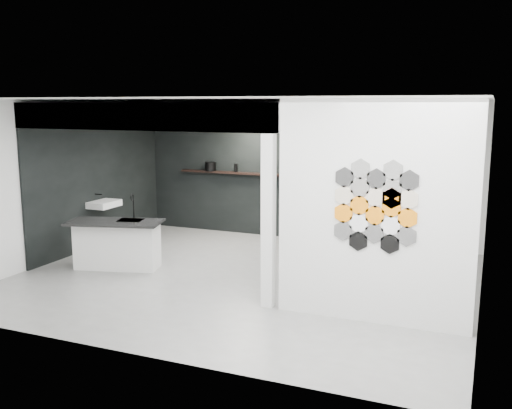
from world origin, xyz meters
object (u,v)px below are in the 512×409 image
object	(u,v)px
stockpot	(211,166)
kettle	(291,171)
partition_panel	(374,213)
bottle_dark	(236,168)
utensil_cup	(207,169)
glass_vase	(308,172)
wall_basin	(104,204)
glass_bowl	(308,173)
kitchen_island	(117,244)

from	to	relation	value
stockpot	kettle	xyz separation A→B (m)	(1.82, 0.00, -0.02)
partition_panel	bottle_dark	bearing A→B (deg)	133.35
utensil_cup	glass_vase	bearing A→B (deg)	0.00
partition_panel	stockpot	xyz separation A→B (m)	(-4.24, 3.87, 0.01)
wall_basin	glass_vase	distance (m)	4.01
wall_basin	glass_bowl	distance (m)	4.00
kitchen_island	glass_bowl	world-z (taller)	glass_bowl
wall_basin	utensil_cup	world-z (taller)	utensil_cup
glass_bowl	stockpot	bearing A→B (deg)	180.00
partition_panel	kettle	size ratio (longest dim) A/B	16.21
stockpot	glass_bowl	bearing A→B (deg)	0.00
kitchen_island	bottle_dark	size ratio (longest dim) A/B	9.62
kettle	glass_bowl	distance (m)	0.34
wall_basin	glass_bowl	world-z (taller)	glass_bowl
stockpot	glass_bowl	world-z (taller)	stockpot
bottle_dark	glass_bowl	bearing A→B (deg)	0.00
partition_panel	kitchen_island	xyz separation A→B (m)	(-4.42, 0.74, -0.98)
stockpot	wall_basin	bearing A→B (deg)	-120.61
partition_panel	utensil_cup	xyz separation A→B (m)	(-4.33, 3.87, -0.04)
partition_panel	glass_bowl	bearing A→B (deg)	118.23
wall_basin	kettle	size ratio (longest dim) A/B	3.47
stockpot	utensil_cup	size ratio (longest dim) A/B	2.60
kitchen_island	wall_basin	bearing A→B (deg)	119.50
stockpot	kettle	world-z (taller)	stockpot
kitchen_island	bottle_dark	xyz separation A→B (m)	(0.77, 3.13, 0.99)
wall_basin	glass_bowl	size ratio (longest dim) A/B	4.62
kitchen_island	stockpot	bearing A→B (deg)	71.63
partition_panel	kitchen_island	world-z (taller)	partition_panel
kitchen_island	glass_bowl	bearing A→B (deg)	37.96
glass_vase	utensil_cup	distance (m)	2.25
partition_panel	glass_bowl	distance (m)	4.39
partition_panel	kettle	distance (m)	4.56
glass_bowl	utensil_cup	size ratio (longest dim) A/B	1.47
kitchen_island	glass_vase	xyz separation A→B (m)	(2.34, 3.13, 0.97)
partition_panel	wall_basin	distance (m)	5.78
stockpot	utensil_cup	xyz separation A→B (m)	(-0.08, 0.00, -0.05)
wall_basin	bottle_dark	bearing A→B (deg)	48.66
stockpot	glass_vase	xyz separation A→B (m)	(2.17, 0.00, -0.02)
partition_panel	bottle_dark	distance (m)	5.31
kitchen_island	glass_bowl	size ratio (longest dim) A/B	12.86
wall_basin	stockpot	xyz separation A→B (m)	(1.22, 2.07, 0.56)
kettle	partition_panel	bearing A→B (deg)	-68.97
glass_vase	utensil_cup	size ratio (longest dim) A/B	1.60
kitchen_island	utensil_cup	distance (m)	3.27
wall_basin	kitchen_island	distance (m)	1.55
kettle	glass_vase	bearing A→B (deg)	-11.00
kettle	bottle_dark	bearing A→B (deg)	169.00
partition_panel	stockpot	bearing A→B (deg)	137.67
stockpot	glass_vase	bearing A→B (deg)	0.00
kettle	bottle_dark	size ratio (longest dim) A/B	0.99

